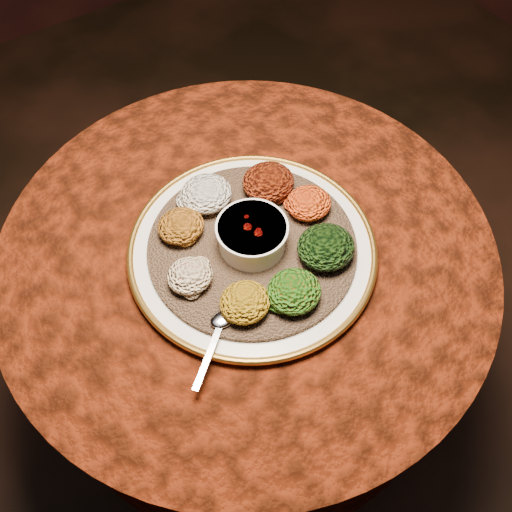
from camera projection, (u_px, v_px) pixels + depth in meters
table at (247, 293)px, 1.24m from camera, size 0.96×0.96×0.73m
platter at (252, 249)px, 1.07m from camera, size 0.51×0.51×0.02m
injera at (252, 246)px, 1.06m from camera, size 0.43×0.43×0.01m
stew_bowl at (252, 234)px, 1.03m from camera, size 0.13×0.13×0.05m
spoon at (221, 324)px, 0.96m from camera, size 0.13×0.10×0.01m
portion_ayib at (206, 194)px, 1.09m from camera, size 0.10×0.10×0.05m
portion_kitfo at (268, 182)px, 1.11m from camera, size 0.10×0.10×0.05m
portion_tikil at (309, 203)px, 1.09m from camera, size 0.09×0.08×0.04m
portion_gomen at (326, 247)px, 1.02m from camera, size 0.11×0.10×0.05m
portion_mixveg at (294, 291)px, 0.98m from camera, size 0.10×0.09×0.05m
portion_kik at (245, 302)px, 0.97m from camera, size 0.09×0.08×0.04m
portion_timatim at (190, 276)px, 1.00m from camera, size 0.08×0.08×0.04m
portion_shiro at (181, 226)px, 1.06m from camera, size 0.09×0.08×0.04m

